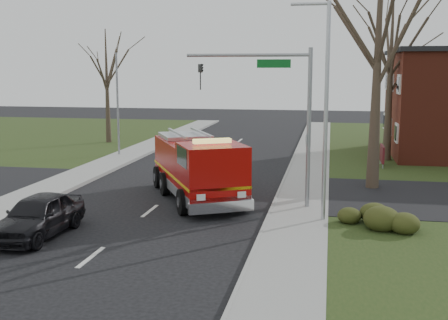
# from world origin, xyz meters

# --- Properties ---
(ground) EXTENTS (120.00, 120.00, 0.00)m
(ground) POSITION_xyz_m (0.00, 0.00, 0.00)
(ground) COLOR black
(ground) RESTS_ON ground
(sidewalk_right) EXTENTS (2.40, 80.00, 0.15)m
(sidewalk_right) POSITION_xyz_m (6.20, 0.00, 0.07)
(sidewalk_right) COLOR #999994
(sidewalk_right) RESTS_ON ground
(sidewalk_left) EXTENTS (2.40, 80.00, 0.15)m
(sidewalk_left) POSITION_xyz_m (-6.20, 0.00, 0.07)
(sidewalk_left) COLOR #999994
(sidewalk_left) RESTS_ON ground
(health_center_sign) EXTENTS (0.12, 2.00, 1.40)m
(health_center_sign) POSITION_xyz_m (10.50, 12.50, 0.88)
(health_center_sign) COLOR #54131A
(health_center_sign) RESTS_ON ground
(hedge_corner) EXTENTS (2.80, 2.00, 0.90)m
(hedge_corner) POSITION_xyz_m (9.00, -1.00, 0.58)
(hedge_corner) COLOR #313914
(hedge_corner) RESTS_ON lawn_right
(bare_tree_near) EXTENTS (6.00, 6.00, 12.00)m
(bare_tree_near) POSITION_xyz_m (9.50, 6.00, 7.41)
(bare_tree_near) COLOR #33261E
(bare_tree_near) RESTS_ON ground
(bare_tree_far) EXTENTS (5.25, 5.25, 10.50)m
(bare_tree_far) POSITION_xyz_m (11.00, 15.00, 6.49)
(bare_tree_far) COLOR #33261E
(bare_tree_far) RESTS_ON ground
(bare_tree_left) EXTENTS (4.50, 4.50, 9.00)m
(bare_tree_left) POSITION_xyz_m (-10.00, 20.00, 5.56)
(bare_tree_left) COLOR #33261E
(bare_tree_left) RESTS_ON ground
(traffic_signal_mast) EXTENTS (5.29, 0.18, 6.80)m
(traffic_signal_mast) POSITION_xyz_m (5.21, 1.50, 4.71)
(traffic_signal_mast) COLOR gray
(traffic_signal_mast) RESTS_ON ground
(streetlight_pole) EXTENTS (1.48, 0.16, 8.40)m
(streetlight_pole) POSITION_xyz_m (7.14, -0.50, 4.55)
(streetlight_pole) COLOR #B7BABF
(streetlight_pole) RESTS_ON ground
(utility_pole_far) EXTENTS (0.14, 0.14, 7.00)m
(utility_pole_far) POSITION_xyz_m (-6.80, 14.00, 3.50)
(utility_pole_far) COLOR gray
(utility_pole_far) RESTS_ON ground
(fire_engine) EXTENTS (5.86, 8.02, 3.10)m
(fire_engine) POSITION_xyz_m (1.50, 2.49, 1.40)
(fire_engine) COLOR #9E0907
(fire_engine) RESTS_ON ground
(parked_car_maroon) EXTENTS (1.96, 4.53, 1.52)m
(parked_car_maroon) POSITION_xyz_m (-2.80, -4.17, 0.76)
(parked_car_maroon) COLOR black
(parked_car_maroon) RESTS_ON ground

